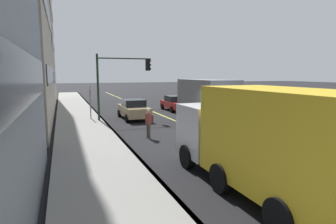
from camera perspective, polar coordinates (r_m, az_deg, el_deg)
name	(u,v)px	position (r m, az deg, el deg)	size (l,w,h in m)	color
ground	(201,131)	(17.69, 6.64, -3.91)	(200.00, 200.00, 0.00)	black
sidewalk_slab	(88,139)	(15.80, -15.92, -5.29)	(80.00, 3.41, 0.15)	gray
curb_edge	(118,137)	(16.01, -10.10, -4.94)	(80.00, 0.16, 0.15)	slate
lane_stripe_center	(201,131)	(17.69, 6.64, -3.90)	(80.00, 0.16, 0.01)	#D8CC4C
car_red	(176,103)	(27.37, 1.61, 1.83)	(3.99, 2.07, 1.45)	red
car_tan	(134,109)	(22.45, -6.99, 0.57)	(4.43, 1.94, 1.56)	tan
truck_gray	(213,101)	(19.76, 9.07, 2.17)	(7.47, 2.62, 3.15)	silver
truck_yellow	(261,138)	(8.72, 18.41, -5.10)	(7.12, 2.46, 3.17)	silver
pedestrian_with_backpack	(149,122)	(15.60, -3.91, -1.97)	(0.40, 0.39, 1.61)	brown
traffic_light_mast	(121,75)	(21.54, -9.60, 7.39)	(0.28, 4.17, 5.00)	#1E3823
street_sign_post	(90,100)	(22.25, -15.50, 2.31)	(0.60, 0.08, 2.64)	slate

